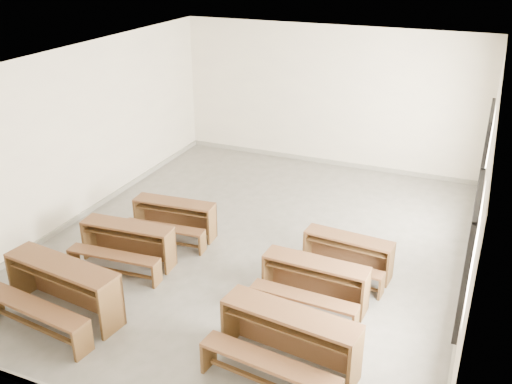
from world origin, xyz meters
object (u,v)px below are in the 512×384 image
at_px(desk_set_0, 61,287).
at_px(desk_set_3, 288,337).
at_px(desk_set_5, 347,253).
at_px(desk_set_1, 127,242).
at_px(desk_set_2, 174,216).
at_px(desk_set_4, 314,280).

height_order(desk_set_0, desk_set_3, desk_set_0).
bearing_deg(desk_set_3, desk_set_5, 94.03).
bearing_deg(desk_set_0, desk_set_1, 95.89).
xyz_separation_m(desk_set_2, desk_set_4, (2.93, -1.03, 0.02)).
height_order(desk_set_1, desk_set_2, desk_set_1).
bearing_deg(desk_set_3, desk_set_4, 101.23).
relative_size(desk_set_0, desk_set_2, 1.25).
distance_m(desk_set_0, desk_set_2, 2.67).
height_order(desk_set_2, desk_set_4, desk_set_4).
xyz_separation_m(desk_set_1, desk_set_2, (0.22, 1.12, -0.02)).
xyz_separation_m(desk_set_1, desk_set_3, (3.26, -1.33, 0.06)).
height_order(desk_set_1, desk_set_5, desk_set_1).
height_order(desk_set_1, desk_set_4, same).
bearing_deg(desk_set_4, desk_set_0, -150.51).
relative_size(desk_set_0, desk_set_4, 1.21).
bearing_deg(desk_set_0, desk_set_2, 91.61).
distance_m(desk_set_1, desk_set_4, 3.15).
relative_size(desk_set_3, desk_set_4, 1.17).
bearing_deg(desk_set_3, desk_set_2, 148.00).
bearing_deg(desk_set_1, desk_set_4, -2.72).
bearing_deg(desk_set_4, desk_set_1, -176.06).
relative_size(desk_set_0, desk_set_3, 1.03).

